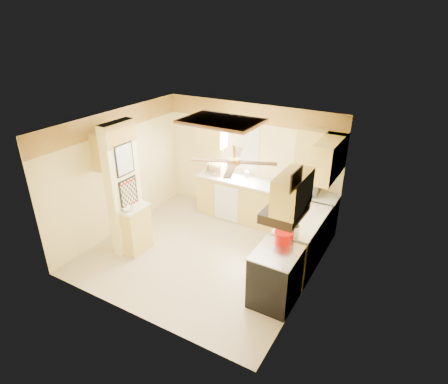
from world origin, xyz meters
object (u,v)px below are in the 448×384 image
Objects in this scene: stove at (275,277)px; dutch_oven at (283,237)px; microwave at (304,185)px; bowl at (128,209)px; kettle at (295,231)px.

dutch_oven is (-0.03, 0.30, 0.55)m from stove.
microwave is 2.72× the size of bowl.
dutch_oven reaches higher than bowl.
dutch_oven is 1.17× the size of kettle.
bowl is at bearing -170.92° from dutch_oven.
microwave is 2.40× the size of kettle.
stove is 2.28m from microwave.
microwave reaches higher than kettle.
stove is 3.71× the size of kettle.
microwave is at bearing 43.08° from bowl.
bowl is 2.82m from dutch_oven.
microwave is 1.89m from dutch_oven.
kettle is at bearing 12.33° from bowl.
kettle is (0.09, 0.49, 0.59)m from stove.
microwave reaches higher than bowl.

